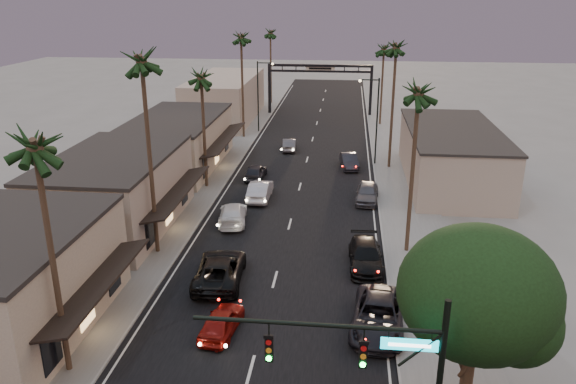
% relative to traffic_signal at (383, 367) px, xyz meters
% --- Properties ---
extents(ground, '(200.00, 200.00, 0.00)m').
position_rel_traffic_signal_xyz_m(ground, '(-5.69, 36.00, -5.08)').
color(ground, slate).
rests_on(ground, ground).
extents(road, '(14.00, 120.00, 0.02)m').
position_rel_traffic_signal_xyz_m(road, '(-5.69, 41.00, -5.08)').
color(road, black).
rests_on(road, ground).
extents(sidewalk_left, '(5.00, 92.00, 0.12)m').
position_rel_traffic_signal_xyz_m(sidewalk_left, '(-15.19, 48.00, -5.02)').
color(sidewalk_left, slate).
rests_on(sidewalk_left, ground).
extents(sidewalk_right, '(5.00, 92.00, 0.12)m').
position_rel_traffic_signal_xyz_m(sidewalk_right, '(3.81, 48.00, -5.02)').
color(sidewalk_right, slate).
rests_on(sidewalk_right, ground).
extents(storefront_near, '(8.00, 12.00, 5.50)m').
position_rel_traffic_signal_xyz_m(storefront_near, '(-18.69, 8.00, -2.33)').
color(storefront_near, tan).
rests_on(storefront_near, ground).
extents(storefront_mid, '(8.00, 14.00, 5.50)m').
position_rel_traffic_signal_xyz_m(storefront_mid, '(-18.69, 22.00, -2.33)').
color(storefront_mid, '#A29282').
rests_on(storefront_mid, ground).
extents(storefront_far, '(8.00, 16.00, 5.00)m').
position_rel_traffic_signal_xyz_m(storefront_far, '(-18.69, 38.00, -2.58)').
color(storefront_far, tan).
rests_on(storefront_far, ground).
extents(storefront_dist, '(8.00, 20.00, 6.00)m').
position_rel_traffic_signal_xyz_m(storefront_dist, '(-18.69, 61.00, -2.08)').
color(storefront_dist, '#A29282').
rests_on(storefront_dist, ground).
extents(building_right, '(8.00, 18.00, 5.00)m').
position_rel_traffic_signal_xyz_m(building_right, '(8.31, 36.00, -2.58)').
color(building_right, '#A29282').
rests_on(building_right, ground).
extents(traffic_signal, '(8.51, 0.22, 7.80)m').
position_rel_traffic_signal_xyz_m(traffic_signal, '(0.00, 0.00, 0.00)').
color(traffic_signal, black).
rests_on(traffic_signal, ground).
extents(corner_tree, '(6.20, 6.20, 8.80)m').
position_rel_traffic_signal_xyz_m(corner_tree, '(3.79, 3.45, 0.90)').
color(corner_tree, '#38281C').
rests_on(corner_tree, ground).
extents(arch, '(15.20, 0.40, 7.27)m').
position_rel_traffic_signal_xyz_m(arch, '(-5.69, 66.00, 0.45)').
color(arch, black).
rests_on(arch, ground).
extents(streetlight_right, '(2.13, 0.30, 9.00)m').
position_rel_traffic_signal_xyz_m(streetlight_right, '(1.23, 41.00, 0.25)').
color(streetlight_right, black).
rests_on(streetlight_right, ground).
extents(streetlight_left, '(2.13, 0.30, 9.00)m').
position_rel_traffic_signal_xyz_m(streetlight_left, '(-12.61, 54.00, 0.25)').
color(streetlight_left, black).
rests_on(streetlight_left, ground).
extents(palm_la, '(3.20, 3.20, 13.20)m').
position_rel_traffic_signal_xyz_m(palm_la, '(-14.29, 5.00, 6.36)').
color(palm_la, '#38281C').
rests_on(palm_la, ground).
extents(palm_lb, '(3.20, 3.20, 15.20)m').
position_rel_traffic_signal_xyz_m(palm_lb, '(-14.29, 18.00, 8.30)').
color(palm_lb, '#38281C').
rests_on(palm_lb, ground).
extents(palm_lc, '(3.20, 3.20, 12.20)m').
position_rel_traffic_signal_xyz_m(palm_lc, '(-14.29, 32.00, 5.39)').
color(palm_lc, '#38281C').
rests_on(palm_lc, ground).
extents(palm_ld, '(3.20, 3.20, 14.20)m').
position_rel_traffic_signal_xyz_m(palm_ld, '(-14.29, 51.00, 7.33)').
color(palm_ld, '#38281C').
rests_on(palm_ld, ground).
extents(palm_ra, '(3.20, 3.20, 13.20)m').
position_rel_traffic_signal_xyz_m(palm_ra, '(2.91, 20.00, 6.36)').
color(palm_ra, '#38281C').
rests_on(palm_ra, ground).
extents(palm_rb, '(3.20, 3.20, 14.20)m').
position_rel_traffic_signal_xyz_m(palm_rb, '(2.91, 40.00, 7.33)').
color(palm_rb, '#38281C').
rests_on(palm_rb, ground).
extents(palm_rc, '(3.20, 3.20, 12.20)m').
position_rel_traffic_signal_xyz_m(palm_rc, '(2.91, 60.00, 5.39)').
color(palm_rc, '#38281C').
rests_on(palm_rc, ground).
extents(palm_far, '(3.20, 3.20, 13.20)m').
position_rel_traffic_signal_xyz_m(palm_far, '(-13.99, 74.00, 6.36)').
color(palm_far, '#38281C').
rests_on(palm_far, ground).
extents(oncoming_red, '(2.08, 4.14, 1.35)m').
position_rel_traffic_signal_xyz_m(oncoming_red, '(-7.73, 8.91, -4.40)').
color(oncoming_red, maroon).
rests_on(oncoming_red, ground).
extents(oncoming_pickup, '(3.23, 6.28, 1.69)m').
position_rel_traffic_signal_xyz_m(oncoming_pickup, '(-9.05, 14.41, -4.23)').
color(oncoming_pickup, black).
rests_on(oncoming_pickup, ground).
extents(oncoming_silver, '(1.72, 4.93, 1.62)m').
position_rel_traffic_signal_xyz_m(oncoming_silver, '(-8.84, 29.35, -4.27)').
color(oncoming_silver, '#AFAFB5').
rests_on(oncoming_silver, ground).
extents(oncoming_white, '(2.72, 5.29, 1.47)m').
position_rel_traffic_signal_xyz_m(oncoming_white, '(-10.16, 23.85, -4.35)').
color(oncoming_white, silver).
rests_on(oncoming_white, ground).
extents(oncoming_dgrey, '(1.88, 4.28, 1.44)m').
position_rel_traffic_signal_xyz_m(oncoming_dgrey, '(-10.14, 34.85, -4.36)').
color(oncoming_dgrey, black).
rests_on(oncoming_dgrey, ground).
extents(oncoming_grey_far, '(1.79, 4.21, 1.35)m').
position_rel_traffic_signal_xyz_m(oncoming_grey_far, '(-8.02, 45.60, -4.41)').
color(oncoming_grey_far, '#4A4A4E').
rests_on(oncoming_grey_far, ground).
extents(curbside_near, '(3.37, 6.21, 1.65)m').
position_rel_traffic_signal_xyz_m(curbside_near, '(0.51, 10.14, -4.26)').
color(curbside_near, black).
rests_on(curbside_near, ground).
extents(curbside_black, '(2.37, 5.39, 1.54)m').
position_rel_traffic_signal_xyz_m(curbside_black, '(0.01, 17.39, -4.31)').
color(curbside_black, black).
rests_on(curbside_black, ground).
extents(curbside_grey, '(2.22, 4.73, 1.56)m').
position_rel_traffic_signal_xyz_m(curbside_grey, '(0.41, 29.75, -4.30)').
color(curbside_grey, '#4C4C51').
rests_on(curbside_grey, ground).
extents(curbside_far, '(2.13, 4.59, 1.46)m').
position_rel_traffic_signal_xyz_m(curbside_far, '(-1.17, 39.45, -4.35)').
color(curbside_far, black).
rests_on(curbside_far, ground).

